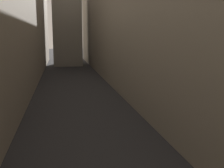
% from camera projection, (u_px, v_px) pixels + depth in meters
% --- Properties ---
extents(ground_plane, '(264.00, 264.00, 0.00)m').
position_uv_depth(ground_plane, '(76.00, 94.00, 35.80)').
color(ground_plane, '#232326').
extents(building_block_right, '(10.68, 108.00, 19.38)m').
position_uv_depth(building_block_right, '(152.00, 20.00, 38.02)').
color(building_block_right, gray).
rests_on(building_block_right, ground).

